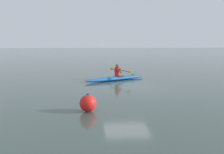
% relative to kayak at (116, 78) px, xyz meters
% --- Properties ---
extents(ground_plane, '(160.00, 160.00, 0.00)m').
position_rel_kayak_xyz_m(ground_plane, '(-0.35, 2.43, -0.14)').
color(ground_plane, '#384742').
extents(kayak, '(4.28, 2.77, 0.27)m').
position_rel_kayak_xyz_m(kayak, '(0.00, 0.00, 0.00)').
color(kayak, '#1959A5').
rests_on(kayak, ground).
extents(kayaker, '(1.16, 2.07, 0.78)m').
position_rel_kayak_xyz_m(kayaker, '(-0.10, -0.06, 0.47)').
color(kayaker, red).
rests_on(kayaker, kayak).
extents(mooring_buoy_red_near, '(0.61, 0.61, 0.65)m').
position_rel_kayak_xyz_m(mooring_buoy_red_near, '(1.75, 7.15, 0.17)').
color(mooring_buoy_red_near, red).
rests_on(mooring_buoy_red_near, ground).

